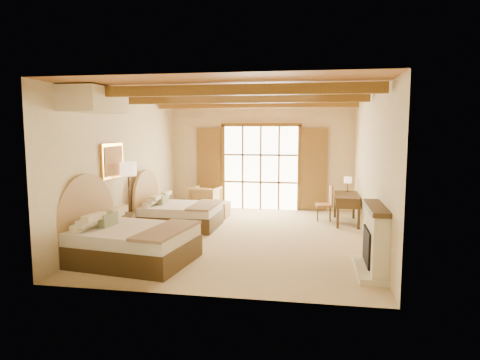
% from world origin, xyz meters
% --- Properties ---
extents(floor, '(7.00, 7.00, 0.00)m').
position_xyz_m(floor, '(0.00, 0.00, 0.00)').
color(floor, '#D0BA8E').
rests_on(floor, ground).
extents(wall_back, '(5.50, 0.00, 5.50)m').
position_xyz_m(wall_back, '(0.00, 3.50, 1.60)').
color(wall_back, beige).
rests_on(wall_back, ground).
extents(wall_left, '(0.00, 7.00, 7.00)m').
position_xyz_m(wall_left, '(-2.75, 0.00, 1.60)').
color(wall_left, beige).
rests_on(wall_left, ground).
extents(wall_right, '(0.00, 7.00, 7.00)m').
position_xyz_m(wall_right, '(2.75, 0.00, 1.60)').
color(wall_right, beige).
rests_on(wall_right, ground).
extents(ceiling, '(7.00, 7.00, 0.00)m').
position_xyz_m(ceiling, '(0.00, 0.00, 3.20)').
color(ceiling, '#B8763D').
rests_on(ceiling, ground).
extents(ceiling_beams, '(5.39, 4.60, 0.18)m').
position_xyz_m(ceiling_beams, '(0.00, 0.00, 3.08)').
color(ceiling_beams, brown).
rests_on(ceiling_beams, ceiling).
extents(french_doors, '(3.95, 0.08, 2.60)m').
position_xyz_m(french_doors, '(0.00, 3.44, 1.25)').
color(french_doors, white).
rests_on(french_doors, ground).
extents(fireplace, '(0.46, 1.40, 1.16)m').
position_xyz_m(fireplace, '(2.60, -2.00, 0.51)').
color(fireplace, beige).
rests_on(fireplace, ground).
extents(painting, '(0.06, 0.95, 0.75)m').
position_xyz_m(painting, '(-2.70, -0.75, 1.75)').
color(painting, gold).
rests_on(painting, wall_left).
extents(canopy_valance, '(0.70, 1.40, 0.45)m').
position_xyz_m(canopy_valance, '(-2.40, -2.00, 2.95)').
color(canopy_valance, '#F4E7C0').
rests_on(canopy_valance, ceiling).
extents(bed_near, '(2.32, 1.87, 1.39)m').
position_xyz_m(bed_near, '(-1.85, -2.14, 0.42)').
color(bed_near, '#47331B').
rests_on(bed_near, floor).
extents(bed_far, '(1.92, 1.48, 1.25)m').
position_xyz_m(bed_far, '(-1.82, 0.70, 0.38)').
color(bed_far, '#47331B').
rests_on(bed_far, floor).
extents(nightstand, '(0.63, 0.63, 0.62)m').
position_xyz_m(nightstand, '(-2.47, -0.93, 0.31)').
color(nightstand, '#47331B').
rests_on(nightstand, floor).
extents(floor_lamp, '(0.36, 0.36, 1.70)m').
position_xyz_m(floor_lamp, '(-2.50, -0.42, 1.44)').
color(floor_lamp, '#3E2718').
rests_on(floor_lamp, floor).
extents(armchair, '(0.88, 0.90, 0.74)m').
position_xyz_m(armchair, '(-1.57, 2.84, 0.37)').
color(armchair, tan).
rests_on(armchair, floor).
extents(ottoman, '(0.62, 0.62, 0.42)m').
position_xyz_m(ottoman, '(-1.01, 2.04, 0.21)').
color(ottoman, '#9E8153').
rests_on(ottoman, floor).
extents(desk, '(0.64, 1.41, 0.75)m').
position_xyz_m(desk, '(2.43, 1.87, 0.40)').
color(desk, '#47331B').
rests_on(desk, floor).
extents(desk_chair, '(0.47, 0.46, 0.94)m').
position_xyz_m(desk_chair, '(1.89, 2.10, 0.29)').
color(desk_chair, '#965E3B').
rests_on(desk_chair, floor).
extents(desk_lamp, '(0.20, 0.20, 0.40)m').
position_xyz_m(desk_lamp, '(2.49, 2.39, 1.05)').
color(desk_lamp, '#3E2718').
rests_on(desk_lamp, desk).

